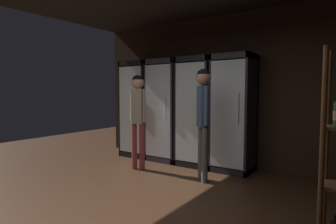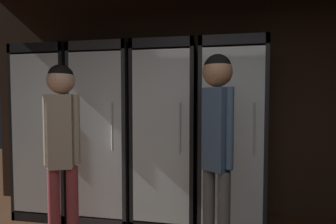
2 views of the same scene
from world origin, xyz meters
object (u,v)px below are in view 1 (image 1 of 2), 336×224
object	(u,v)px
cooler_center	(198,113)
shopper_far	(138,109)
cooler_left	(168,111)
shopper_near	(203,108)
cooler_far_left	(141,109)
cooler_right	(235,115)

from	to	relation	value
cooler_center	shopper_far	xyz separation A→B (m)	(-0.73, -0.89, 0.09)
cooler_left	shopper_near	size ratio (longest dim) A/B	1.17
cooler_far_left	shopper_near	world-z (taller)	cooler_far_left
cooler_center	shopper_far	bearing A→B (deg)	-129.18
cooler_left	cooler_right	world-z (taller)	same
shopper_far	cooler_left	bearing A→B (deg)	88.75
cooler_center	shopper_near	bearing A→B (deg)	-57.48
shopper_far	shopper_near	bearing A→B (deg)	2.19
cooler_center	cooler_right	size ratio (longest dim) A/B	1.00
cooler_center	cooler_far_left	bearing A→B (deg)	-179.98
cooler_left	shopper_far	size ratio (longest dim) A/B	1.20
cooler_center	shopper_far	world-z (taller)	cooler_center
cooler_left	cooler_right	bearing A→B (deg)	0.05
shopper_near	shopper_far	distance (m)	1.27
cooler_left	shopper_far	xyz separation A→B (m)	(-0.02, -0.89, 0.09)
cooler_far_left	cooler_left	world-z (taller)	same
cooler_far_left	cooler_right	xyz separation A→B (m)	(2.13, 0.00, -0.01)
cooler_right	cooler_far_left	bearing A→B (deg)	-179.97
cooler_right	shopper_far	xyz separation A→B (m)	(-1.44, -0.89, 0.09)
cooler_left	shopper_near	distance (m)	1.51
cooler_left	shopper_near	xyz separation A→B (m)	(1.25, -0.84, 0.14)
cooler_right	shopper_near	world-z (taller)	cooler_right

